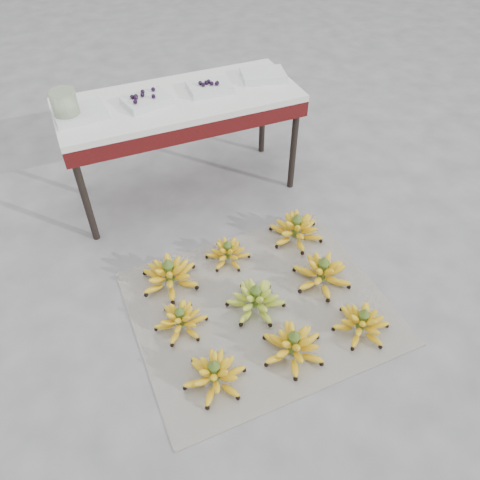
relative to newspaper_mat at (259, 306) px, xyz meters
name	(u,v)px	position (x,y,z in m)	size (l,w,h in m)	color
ground	(250,297)	(-0.02, 0.08, 0.00)	(60.00, 60.00, 0.00)	#606062
newspaper_mat	(259,306)	(0.00, 0.00, 0.00)	(1.25, 1.05, 0.01)	silver
bunch_front_left	(215,374)	(-0.36, -0.30, 0.06)	(0.32, 0.32, 0.17)	yellow
bunch_front_center	(293,346)	(0.03, -0.31, 0.06)	(0.32, 0.32, 0.18)	yellow
bunch_front_right	(362,323)	(0.39, -0.32, 0.06)	(0.36, 0.36, 0.17)	yellow
bunch_mid_left	(181,320)	(-0.40, 0.04, 0.06)	(0.29, 0.29, 0.15)	yellow
bunch_mid_center	(256,300)	(-0.02, 0.00, 0.06)	(0.37, 0.37, 0.18)	#82B631
bunch_mid_right	(322,273)	(0.37, 0.03, 0.07)	(0.37, 0.37, 0.19)	yellow
bunch_back_left	(170,275)	(-0.37, 0.32, 0.07)	(0.37, 0.37, 0.19)	yellow
bunch_back_center	(228,253)	(-0.02, 0.37, 0.05)	(0.32, 0.32, 0.15)	yellow
bunch_back_right	(296,230)	(0.40, 0.38, 0.07)	(0.33, 0.33, 0.19)	yellow
vendor_table	(180,109)	(-0.03, 1.07, 0.58)	(1.37, 0.55, 0.66)	black
tray_far_left	(80,113)	(-0.58, 1.06, 0.68)	(0.28, 0.21, 0.04)	silver
tray_left	(146,100)	(-0.22, 1.06, 0.68)	(0.28, 0.23, 0.06)	silver
tray_right	(210,87)	(0.16, 1.07, 0.68)	(0.25, 0.19, 0.06)	silver
tray_far_right	(263,75)	(0.50, 1.09, 0.67)	(0.29, 0.23, 0.04)	silver
glass_jar	(65,106)	(-0.64, 1.04, 0.74)	(0.13, 0.13, 0.16)	beige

